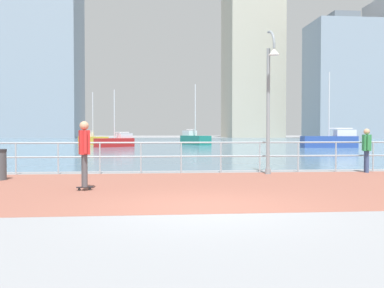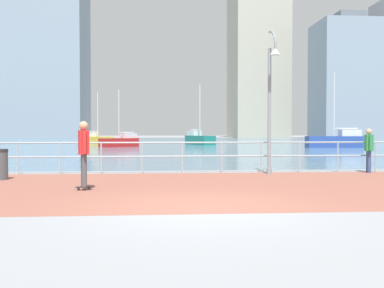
{
  "view_description": "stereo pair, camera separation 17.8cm",
  "coord_description": "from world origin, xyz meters",
  "px_view_note": "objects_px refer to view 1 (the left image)",
  "views": [
    {
      "loc": [
        -1.02,
        -8.3,
        1.46
      ],
      "look_at": [
        0.13,
        4.15,
        1.1
      ],
      "focal_mm": 40.97,
      "sensor_mm": 36.0,
      "label": 1
    },
    {
      "loc": [
        -0.84,
        -8.32,
        1.46
      ],
      "look_at": [
        0.13,
        4.15,
        1.1
      ],
      "focal_mm": 40.97,
      "sensor_mm": 36.0,
      "label": 2
    }
  ],
  "objects_px": {
    "bystander": "(367,147)",
    "sailboat_navy": "(195,139)",
    "lamppost": "(270,95)",
    "sailboat_blue": "(92,140)",
    "sailboat_red": "(116,141)",
    "skateboarder": "(84,149)",
    "sailboat_teal": "(331,140)"
  },
  "relations": [
    {
      "from": "bystander",
      "to": "sailboat_blue",
      "type": "relative_size",
      "value": 0.27
    },
    {
      "from": "lamppost",
      "to": "sailboat_navy",
      "type": "bearing_deg",
      "value": 88.79
    },
    {
      "from": "bystander",
      "to": "lamppost",
      "type": "bearing_deg",
      "value": -173.35
    },
    {
      "from": "sailboat_red",
      "to": "sailboat_blue",
      "type": "bearing_deg",
      "value": 112.31
    },
    {
      "from": "sailboat_red",
      "to": "sailboat_navy",
      "type": "height_order",
      "value": "sailboat_navy"
    },
    {
      "from": "skateboarder",
      "to": "sailboat_blue",
      "type": "xyz_separation_m",
      "value": [
        -4.99,
        38.73,
        -0.47
      ]
    },
    {
      "from": "skateboarder",
      "to": "sailboat_blue",
      "type": "distance_m",
      "value": 39.05
    },
    {
      "from": "skateboarder",
      "to": "sailboat_blue",
      "type": "relative_size",
      "value": 0.29
    },
    {
      "from": "lamppost",
      "to": "sailboat_navy",
      "type": "xyz_separation_m",
      "value": [
        0.71,
        33.36,
        -2.06
      ]
    },
    {
      "from": "bystander",
      "to": "sailboat_red",
      "type": "bearing_deg",
      "value": 112.21
    },
    {
      "from": "sailboat_blue",
      "to": "skateboarder",
      "type": "bearing_deg",
      "value": -82.66
    },
    {
      "from": "sailboat_blue",
      "to": "sailboat_red",
      "type": "bearing_deg",
      "value": -67.69
    },
    {
      "from": "sailboat_navy",
      "to": "sailboat_red",
      "type": "bearing_deg",
      "value": -143.43
    },
    {
      "from": "skateboarder",
      "to": "sailboat_red",
      "type": "height_order",
      "value": "sailboat_red"
    },
    {
      "from": "skateboarder",
      "to": "sailboat_navy",
      "type": "distance_m",
      "value": 37.36
    },
    {
      "from": "bystander",
      "to": "sailboat_teal",
      "type": "distance_m",
      "value": 24.93
    },
    {
      "from": "sailboat_blue",
      "to": "bystander",
      "type": "bearing_deg",
      "value": -67.77
    },
    {
      "from": "lamppost",
      "to": "sailboat_red",
      "type": "height_order",
      "value": "sailboat_red"
    },
    {
      "from": "sailboat_teal",
      "to": "sailboat_navy",
      "type": "bearing_deg",
      "value": 140.31
    },
    {
      "from": "bystander",
      "to": "sailboat_red",
      "type": "xyz_separation_m",
      "value": [
        -11.0,
        26.94,
        -0.4
      ]
    },
    {
      "from": "sailboat_red",
      "to": "sailboat_blue",
      "type": "xyz_separation_m",
      "value": [
        -3.25,
        7.91,
        0.04
      ]
    },
    {
      "from": "sailboat_teal",
      "to": "sailboat_navy",
      "type": "height_order",
      "value": "sailboat_teal"
    },
    {
      "from": "sailboat_red",
      "to": "sailboat_blue",
      "type": "height_order",
      "value": "sailboat_blue"
    },
    {
      "from": "lamppost",
      "to": "sailboat_teal",
      "type": "xyz_separation_m",
      "value": [
        12.18,
        23.83,
        -2.04
      ]
    },
    {
      "from": "lamppost",
      "to": "sailboat_navy",
      "type": "height_order",
      "value": "sailboat_navy"
    },
    {
      "from": "bystander",
      "to": "sailboat_teal",
      "type": "height_order",
      "value": "sailboat_teal"
    },
    {
      "from": "bystander",
      "to": "sailboat_teal",
      "type": "relative_size",
      "value": 0.23
    },
    {
      "from": "lamppost",
      "to": "skateboarder",
      "type": "distance_m",
      "value": 6.81
    },
    {
      "from": "sailboat_teal",
      "to": "sailboat_red",
      "type": "height_order",
      "value": "sailboat_teal"
    },
    {
      "from": "lamppost",
      "to": "bystander",
      "type": "xyz_separation_m",
      "value": [
        3.63,
        0.42,
        -1.78
      ]
    },
    {
      "from": "bystander",
      "to": "sailboat_navy",
      "type": "xyz_separation_m",
      "value": [
        -2.92,
        32.94,
        -0.28
      ]
    },
    {
      "from": "lamppost",
      "to": "skateboarder",
      "type": "height_order",
      "value": "lamppost"
    }
  ]
}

